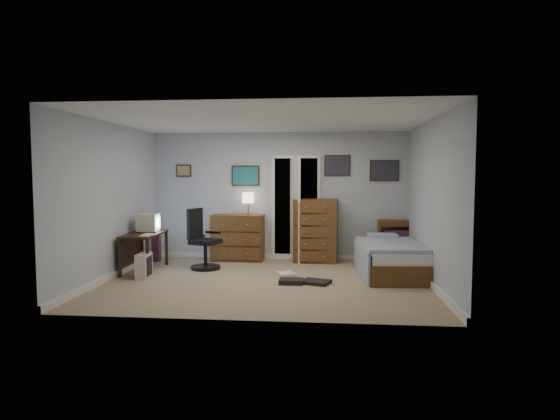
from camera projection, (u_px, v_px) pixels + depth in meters
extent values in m
cube|color=tan|center=(266.00, 282.00, 7.33)|extent=(5.00, 4.00, 0.02)
cube|color=#321D10|center=(144.00, 234.00, 8.08)|extent=(0.59, 1.17, 0.04)
cube|color=#321D10|center=(120.00, 258.00, 7.58)|extent=(0.05, 0.05, 0.63)
cube|color=#321D10|center=(147.00, 259.00, 7.56)|extent=(0.05, 0.05, 0.63)
cube|color=#321D10|center=(142.00, 248.00, 8.65)|extent=(0.05, 0.05, 0.63)
cube|color=#321D10|center=(166.00, 248.00, 8.63)|extent=(0.05, 0.05, 0.63)
cube|color=#321D10|center=(130.00, 251.00, 8.11)|extent=(0.08, 1.06, 0.44)
cube|color=beige|center=(148.00, 222.00, 8.22)|extent=(0.35, 0.33, 0.30)
cube|color=#8CB2F2|center=(158.00, 223.00, 8.21)|extent=(0.02, 0.25, 0.19)
cube|color=beige|center=(148.00, 231.00, 8.23)|extent=(0.23, 0.23, 0.02)
cube|color=beige|center=(147.00, 235.00, 7.72)|extent=(0.15, 0.36, 0.02)
cube|color=beige|center=(144.00, 266.00, 7.55)|extent=(0.19, 0.38, 0.40)
cube|color=black|center=(149.00, 266.00, 7.55)|extent=(0.02, 0.26, 0.31)
cylinder|color=black|center=(206.00, 267.00, 8.28)|extent=(0.67, 0.67, 0.06)
cylinder|color=black|center=(205.00, 255.00, 8.26)|extent=(0.08, 0.08, 0.40)
cube|color=black|center=(205.00, 242.00, 8.24)|extent=(0.57, 0.57, 0.08)
cube|color=black|center=(195.00, 224.00, 8.32)|extent=(0.20, 0.39, 0.55)
cube|color=black|center=(197.00, 235.00, 8.02)|extent=(0.30, 0.15, 0.04)
cube|color=black|center=(213.00, 232.00, 8.45)|extent=(0.30, 0.15, 0.04)
cube|color=maroon|center=(156.00, 243.00, 9.00)|extent=(0.15, 0.15, 0.73)
cube|color=brown|center=(238.00, 237.00, 9.13)|extent=(1.01, 0.51, 0.89)
cylinder|color=gold|center=(248.00, 214.00, 9.08)|extent=(0.13, 0.13, 0.02)
cylinder|color=gold|center=(248.00, 207.00, 9.07)|extent=(0.03, 0.03, 0.27)
cylinder|color=beige|center=(248.00, 198.00, 9.05)|extent=(0.22, 0.22, 0.20)
cube|color=black|center=(297.00, 208.00, 9.51)|extent=(0.90, 0.60, 2.00)
cube|color=white|center=(273.00, 209.00, 9.22)|extent=(0.06, 0.05, 2.00)
cube|color=white|center=(319.00, 209.00, 9.14)|extent=(0.06, 0.05, 2.00)
cube|color=white|center=(296.00, 157.00, 9.10)|extent=(0.96, 0.05, 0.06)
cube|color=white|center=(293.00, 209.00, 9.08)|extent=(0.31, 0.77, 2.00)
sphere|color=gold|center=(309.00, 210.00, 8.90)|extent=(0.06, 0.06, 0.06)
cube|color=brown|center=(316.00, 230.00, 8.95)|extent=(0.85, 0.54, 1.20)
cube|color=brown|center=(402.00, 241.00, 8.94)|extent=(0.91, 0.27, 0.81)
cube|color=black|center=(403.00, 233.00, 8.86)|extent=(0.83, 0.13, 0.27)
cube|color=maroon|center=(403.00, 235.00, 8.87)|extent=(0.72, 0.14, 0.20)
cube|color=brown|center=(390.00, 265.00, 7.78)|extent=(1.04, 1.90, 0.32)
cube|color=white|center=(390.00, 251.00, 7.76)|extent=(1.01, 1.86, 0.17)
cube|color=#4C618D|center=(392.00, 246.00, 7.66)|extent=(1.08, 1.63, 0.09)
cube|color=#4C618D|center=(361.00, 260.00, 7.69)|extent=(0.14, 1.57, 0.50)
cube|color=#7073B4|center=(382.00, 237.00, 8.44)|extent=(0.53, 0.38, 0.12)
cube|color=#331E11|center=(184.00, 171.00, 9.34)|extent=(0.30, 0.03, 0.24)
cube|color=#997553|center=(183.00, 171.00, 9.32)|extent=(0.25, 0.01, 0.19)
cube|color=#331E11|center=(246.00, 176.00, 9.23)|extent=(0.55, 0.03, 0.40)
cube|color=#0C5258|center=(245.00, 176.00, 9.22)|extent=(0.50, 0.01, 0.35)
cube|color=#331E11|center=(337.00, 165.00, 9.05)|extent=(0.50, 0.03, 0.40)
cube|color=black|center=(337.00, 165.00, 9.03)|extent=(0.45, 0.01, 0.35)
cube|color=#331E11|center=(384.00, 171.00, 8.98)|extent=(0.55, 0.03, 0.40)
cube|color=black|center=(384.00, 171.00, 8.96)|extent=(0.50, 0.01, 0.35)
cube|color=black|center=(291.00, 281.00, 7.16)|extent=(0.37, 0.28, 0.07)
cube|color=black|center=(316.00, 282.00, 7.16)|extent=(0.50, 0.44, 0.05)
cube|color=silver|center=(286.00, 274.00, 7.76)|extent=(0.40, 0.41, 0.05)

